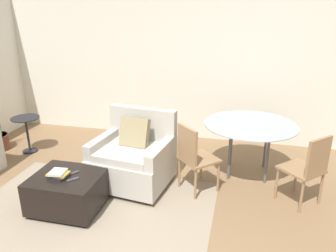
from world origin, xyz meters
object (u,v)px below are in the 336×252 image
(armchair, at_px, (133,158))
(book_stack, at_px, (58,174))
(ottoman, at_px, (68,191))
(tv_remote_primary, at_px, (73,173))
(dining_table, at_px, (250,128))
(dining_chair_near_right, at_px, (309,166))
(side_table, at_px, (27,128))
(dining_chair_near_left, at_px, (194,155))
(tv_remote_secondary, at_px, (73,179))

(armchair, height_order, book_stack, armchair)
(ottoman, bearing_deg, tv_remote_primary, 54.66)
(tv_remote_primary, relative_size, dining_table, 0.12)
(dining_chair_near_right, bearing_deg, armchair, 179.65)
(side_table, bearing_deg, dining_chair_near_left, -11.89)
(dining_chair_near_right, bearing_deg, tv_remote_secondary, -163.05)
(ottoman, height_order, side_table, side_table)
(ottoman, relative_size, side_table, 1.33)
(side_table, bearing_deg, dining_table, 1.32)
(tv_remote_secondary, bearing_deg, book_stack, 175.40)
(dining_chair_near_left, xyz_separation_m, dining_chair_near_right, (1.35, 0.00, 0.00))
(ottoman, bearing_deg, dining_table, 34.52)
(armchair, xyz_separation_m, tv_remote_primary, (-0.51, -0.67, 0.06))
(dining_table, relative_size, dining_chair_near_right, 1.41)
(ottoman, relative_size, dining_chair_near_left, 0.87)
(ottoman, height_order, dining_chair_near_left, dining_chair_near_left)
(armchair, xyz_separation_m, side_table, (-2.02, 0.58, 0.04))
(dining_table, distance_m, dining_chair_near_right, 0.97)
(armchair, bearing_deg, dining_table, 24.12)
(ottoman, distance_m, tv_remote_secondary, 0.24)
(dining_table, bearing_deg, dining_chair_near_left, -135.00)
(armchair, distance_m, ottoman, 0.93)
(ottoman, relative_size, tv_remote_primary, 5.16)
(armchair, height_order, dining_chair_near_left, armchair)
(book_stack, height_order, tv_remote_secondary, book_stack)
(dining_table, bearing_deg, book_stack, -145.41)
(tv_remote_primary, xyz_separation_m, tv_remote_secondary, (0.07, -0.13, 0.00))
(ottoman, bearing_deg, tv_remote_secondary, -29.10)
(book_stack, bearing_deg, dining_table, 34.59)
(book_stack, relative_size, dining_table, 0.19)
(armchair, xyz_separation_m, ottoman, (-0.56, -0.74, -0.14))
(tv_remote_secondary, height_order, dining_table, dining_table)
(armchair, height_order, dining_chair_near_right, armchair)
(dining_table, bearing_deg, ottoman, -145.48)
(tv_remote_secondary, height_order, side_table, side_table)
(armchair, bearing_deg, dining_chair_near_left, -0.95)
(book_stack, relative_size, tv_remote_secondary, 1.78)
(armchair, relative_size, side_table, 1.79)
(book_stack, relative_size, tv_remote_primary, 1.56)
(tv_remote_primary, distance_m, dining_table, 2.41)
(book_stack, height_order, dining_chair_near_left, dining_chair_near_left)
(armchair, distance_m, dining_table, 1.65)
(armchair, bearing_deg, tv_remote_primary, -127.16)
(side_table, relative_size, dining_table, 0.46)
(armchair, relative_size, ottoman, 1.35)
(tv_remote_secondary, bearing_deg, dining_table, 37.40)
(tv_remote_primary, bearing_deg, book_stack, -134.46)
(side_table, bearing_deg, dining_chair_near_right, -8.11)
(armchair, relative_size, dining_chair_near_left, 1.18)
(book_stack, distance_m, side_table, 1.96)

